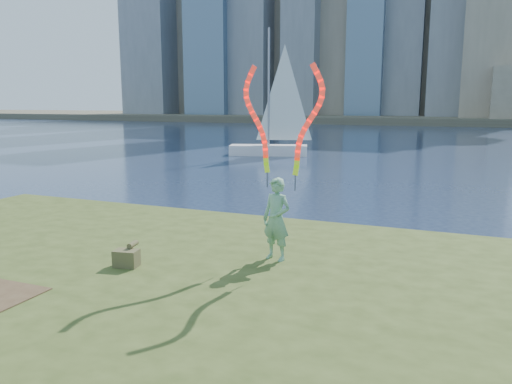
% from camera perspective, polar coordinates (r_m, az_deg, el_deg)
% --- Properties ---
extents(ground, '(320.00, 320.00, 0.00)m').
position_cam_1_polar(ground, '(9.97, -12.38, -12.26)').
color(ground, '#1B2944').
rests_on(ground, ground).
extents(grassy_knoll, '(20.00, 18.00, 0.80)m').
position_cam_1_polar(grassy_knoll, '(8.22, -21.88, -15.25)').
color(grassy_knoll, '#374619').
rests_on(grassy_knoll, ground).
extents(far_shore, '(320.00, 40.00, 1.20)m').
position_cam_1_polar(far_shore, '(102.71, 19.42, 7.93)').
color(far_shore, '#514C3B').
rests_on(far_shore, ground).
extents(woman_with_ribbons, '(1.97, 0.61, 3.97)m').
position_cam_1_polar(woman_with_ribbons, '(9.35, 2.53, 0.66)').
color(woman_with_ribbons, '#237C45').
rests_on(woman_with_ribbons, grassy_knoll).
extents(canvas_bag, '(0.48, 0.54, 0.41)m').
position_cam_1_polar(canvas_bag, '(9.52, -14.54, -7.23)').
color(canvas_bag, brown).
rests_on(canvas_bag, grassy_knoll).
extents(sailboat, '(5.85, 3.27, 8.85)m').
position_cam_1_polar(sailboat, '(35.75, 1.93, 6.65)').
color(sailboat, white).
rests_on(sailboat, ground).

